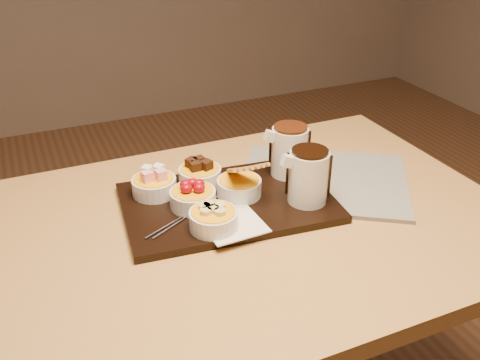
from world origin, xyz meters
name	(u,v)px	position (x,y,z in m)	size (l,w,h in m)	color
dining_table	(236,259)	(0.00, 0.00, 0.65)	(1.20, 0.80, 0.75)	#BA8745
serving_board	(228,203)	(0.01, 0.07, 0.76)	(0.46, 0.30, 0.02)	black
napkin	(232,224)	(-0.02, -0.03, 0.77)	(0.12, 0.12, 0.00)	white
bowl_marshmallows	(154,186)	(-0.13, 0.15, 0.79)	(0.10, 0.10, 0.04)	silver
bowl_cake	(200,176)	(-0.02, 0.16, 0.79)	(0.10, 0.10, 0.04)	silver
bowl_strawberries	(193,199)	(-0.07, 0.07, 0.79)	(0.10, 0.10, 0.04)	silver
bowl_biscotti	(239,188)	(0.04, 0.07, 0.79)	(0.10, 0.10, 0.04)	silver
bowl_bananas	(214,220)	(-0.06, -0.03, 0.79)	(0.10, 0.10, 0.04)	silver
pitcher_dark_chocolate	(308,177)	(0.17, -0.01, 0.83)	(0.09, 0.09, 0.12)	silver
pitcher_milk_chocolate	(289,152)	(0.19, 0.12, 0.83)	(0.09, 0.09, 0.12)	silver
fondue_skewers	(191,211)	(-0.08, 0.04, 0.77)	(0.26, 0.03, 0.01)	silver
newspaper	(323,180)	(0.26, 0.08, 0.76)	(0.40, 0.32, 0.01)	beige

